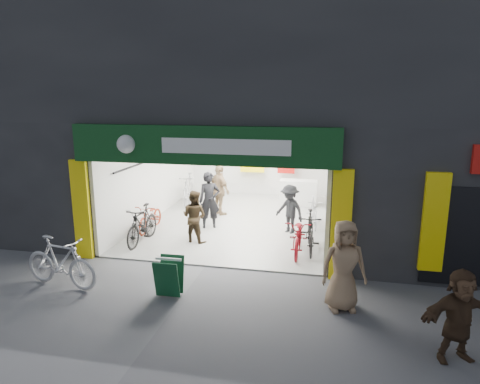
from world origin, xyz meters
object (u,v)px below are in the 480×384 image
(parked_bike, at_px, (60,262))
(sandwich_board, at_px, (169,276))
(bike_left_front, at_px, (143,221))
(pedestrian_near, at_px, (344,266))
(bike_right_front, at_px, (310,232))

(parked_bike, xyz_separation_m, sandwich_board, (2.52, 0.07, -0.13))
(bike_left_front, relative_size, parked_bike, 0.92)
(pedestrian_near, bearing_deg, sandwich_board, 167.35)
(bike_left_front, distance_m, sandwich_board, 4.20)
(parked_bike, bearing_deg, sandwich_board, -78.19)
(pedestrian_near, xyz_separation_m, sandwich_board, (-3.58, -0.19, -0.47))
(sandwich_board, bearing_deg, bike_right_front, 48.32)
(bike_left_front, height_order, pedestrian_near, pedestrian_near)
(parked_bike, relative_size, pedestrian_near, 1.05)
(bike_left_front, height_order, bike_right_front, bike_right_front)
(parked_bike, distance_m, sandwich_board, 2.52)
(sandwich_board, bearing_deg, pedestrian_near, 1.31)
(bike_left_front, bearing_deg, bike_right_front, -3.31)
(parked_bike, bearing_deg, pedestrian_near, -77.32)
(bike_right_front, bearing_deg, bike_left_front, 171.89)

